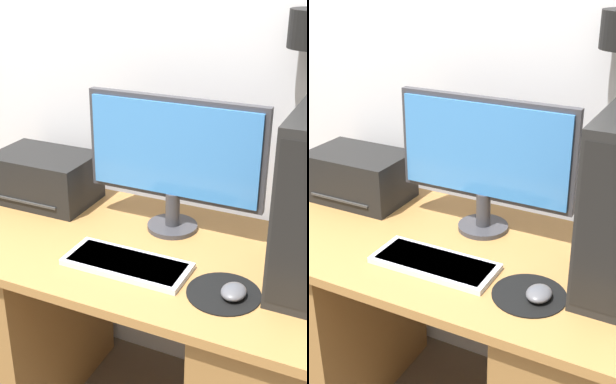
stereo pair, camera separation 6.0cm
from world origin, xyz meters
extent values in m
cube|color=silver|center=(0.00, 0.75, 1.35)|extent=(6.40, 0.05, 2.70)
cube|color=olive|center=(0.00, 0.35, 0.74)|extent=(1.37, 0.69, 0.03)
cube|color=olive|center=(-0.48, 0.35, 0.36)|extent=(0.38, 0.64, 0.73)
cylinder|color=#333338|center=(0.05, 0.50, 0.77)|extent=(0.17, 0.17, 0.02)
cylinder|color=#333338|center=(0.05, 0.50, 0.83)|extent=(0.05, 0.05, 0.12)
cube|color=#333338|center=(0.05, 0.50, 1.04)|extent=(0.60, 0.03, 0.34)
cube|color=#387AC6|center=(0.05, 0.49, 1.04)|extent=(0.57, 0.01, 0.30)
cube|color=silver|center=(0.03, 0.22, 0.77)|extent=(0.38, 0.16, 0.02)
cube|color=white|center=(0.03, 0.22, 0.77)|extent=(0.35, 0.13, 0.01)
cylinder|color=black|center=(0.33, 0.20, 0.76)|extent=(0.21, 0.21, 0.00)
ellipsoid|color=#4C4C51|center=(0.36, 0.20, 0.78)|extent=(0.07, 0.08, 0.03)
cube|color=black|center=(0.53, 0.19, 1.01)|extent=(0.16, 0.01, 0.45)
cube|color=black|center=(-0.47, 0.51, 0.85)|extent=(0.37, 0.25, 0.18)
cube|color=#333333|center=(-0.47, 0.44, 0.80)|extent=(0.26, 0.11, 0.01)
camera|label=1|loc=(0.68, -0.99, 1.61)|focal=50.00mm
camera|label=2|loc=(0.73, -0.96, 1.61)|focal=50.00mm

